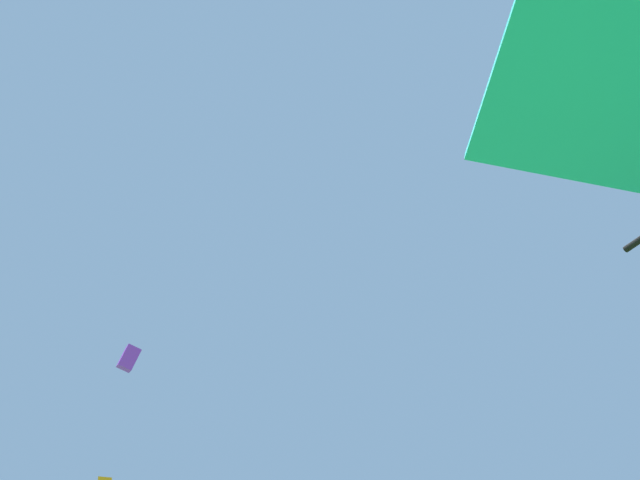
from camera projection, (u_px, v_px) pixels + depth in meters
distant_kite_purple_mid_left at (129, 358)px, 34.90m from camera, size 1.10×1.20×1.50m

